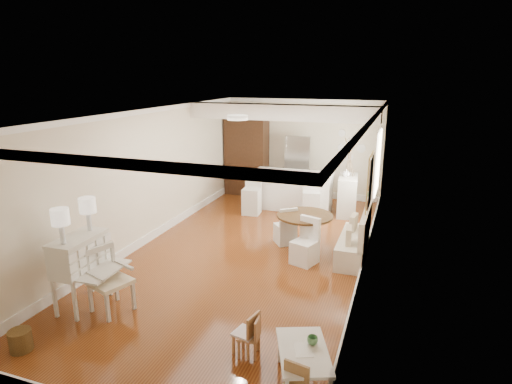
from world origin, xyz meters
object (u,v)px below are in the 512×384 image
Objects in this scene: secretary_bureau at (82,272)px; fridge at (310,169)px; gustavian_armchair at (111,281)px; bar_stool_left at (252,194)px; slip_chair_far at (285,225)px; pantry_cabinet at (247,156)px; kids_chair_b at (245,332)px; wicker_basket at (20,340)px; breakfast_counter at (293,191)px; bar_stool_right at (311,197)px; slip_chair_near at (305,241)px; dining_table at (304,233)px; sideboard at (347,195)px; kids_chair_a at (249,336)px; kids_table at (303,367)px.

fridge is at bearing 71.94° from secretary_bureau.
bar_stool_left reaches higher than gustavian_armchair.
slip_chair_far is 0.36× the size of pantry_cabinet.
kids_chair_b is 0.33× the size of fridge.
gustavian_armchair is 1.36m from wicker_basket.
breakfast_counter is 1.95× the size of bar_stool_right.
slip_chair_near is at bearing 40.93° from secretary_bureau.
slip_chair_near reaches higher than dining_table.
slip_chair_far is at bearing 152.64° from dining_table.
breakfast_counter is at bearing 178.38° from sideboard.
slip_chair_near is at bearing -78.51° from fridge.
breakfast_counter is at bearing -116.93° from slip_chair_far.
gustavian_armchair is at bearing 25.57° from slip_chair_far.
kids_chair_a is 6.22m from sideboard.
pantry_cabinet is (-1.70, 1.08, 0.63)m from breakfast_counter.
bar_stool_left is 1.01× the size of bar_stool_right.
slip_chair_far reaches higher than kids_chair_b.
kids_table is 7.66m from fridge.
wicker_basket is (-0.51, -1.21, -0.35)m from gustavian_armchair.
bar_stool_left is (0.91, 6.29, 0.39)m from wicker_basket.
dining_table is 1.06× the size of bar_stool_right.
fridge is (-0.77, 7.12, 0.61)m from kids_chair_b.
bar_stool_left is 2.11m from fridge.
kids_chair_b is at bearing 157.86° from kids_table.
gustavian_armchair is at bearing -123.02° from bar_stool_right.
gustavian_armchair is 1.69× the size of kids_chair_b.
bar_stool_right is (0.58, -0.44, 0.01)m from breakfast_counter.
dining_table is (2.71, 3.24, -0.19)m from secretary_bureau.
dining_table reaches higher than kids_chair_b.
gustavian_armchair is 3.52m from slip_chair_near.
fridge is at bearing 79.22° from breakfast_counter.
pantry_cabinet reaches higher than wicker_basket.
sideboard is at bearing -149.14° from slip_chair_far.
slip_chair_far is at bearing -107.82° from bar_stool_right.
breakfast_counter is (1.30, 5.79, 0.02)m from gustavian_armchair.
kids_chair_b is at bearing -89.12° from dining_table.
slip_chair_far is at bearing -54.94° from bar_stool_left.
gustavian_armchair is 3.47× the size of wicker_basket.
slip_chair_near is at bearing 102.91° from kids_table.
breakfast_counter reaches higher than kids_chair_b.
bar_stool_right is at bearing 101.54° from kids_table.
bar_stool_left reaches higher than breakfast_counter.
fridge reaches higher than wicker_basket.
bar_stool_left reaches higher than kids_chair_b.
breakfast_counter reaches higher than slip_chair_near.
kids_table is 1.04× the size of slip_chair_near.
kids_chair_b is 0.52× the size of dining_table.
kids_table is 0.51× the size of fridge.
fridge is at bearing -178.58° from kids_chair_a.
slip_chair_far is at bearing 55.39° from secretary_bureau.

